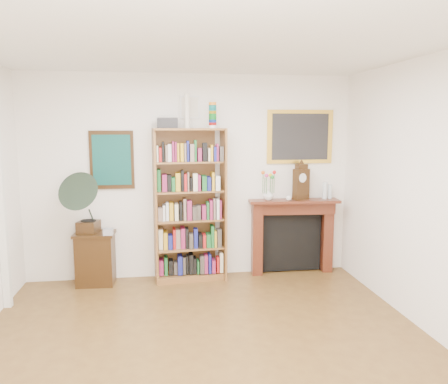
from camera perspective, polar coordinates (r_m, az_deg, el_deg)
The scene contains 14 objects.
room at distance 3.59m, azimuth -1.69°, elevation -2.49°, with size 4.51×5.01×2.81m.
teal_poster at distance 6.03m, azimuth -14.43°, elevation 4.08°, with size 0.58×0.04×0.78m.
small_picture at distance 6.00m, azimuth -4.49°, elevation 10.98°, with size 0.26×0.04×0.30m.
gilt_painting at distance 6.29m, azimuth 9.89°, elevation 7.12°, with size 0.95×0.04×0.75m.
bookshelf at distance 5.90m, azimuth -4.52°, elevation -0.59°, with size 0.98×0.43×2.38m.
side_cabinet at distance 6.11m, azimuth -16.44°, elevation -8.34°, with size 0.52×0.38×0.71m, color black.
fireplace at distance 6.36m, azimuth 8.88°, elevation -4.89°, with size 1.29×0.39×1.07m.
gramophone at distance 5.83m, azimuth -17.66°, elevation -0.94°, with size 0.64×0.73×0.83m.
cd_stack at distance 5.85m, azimuth -14.87°, elevation -5.04°, with size 0.12×0.12×0.08m, color silver.
mantel_clock at distance 6.21m, azimuth 10.03°, elevation 1.22°, with size 0.25×0.19×0.50m.
flower_vase at distance 6.12m, azimuth 5.81°, elevation -0.36°, with size 0.15×0.15×0.15m, color silver.
teacup at distance 6.15m, azimuth 8.45°, elevation -0.80°, with size 0.08×0.08×0.06m, color white.
bottle_left at distance 6.37m, azimuth 13.04°, elevation 0.21°, with size 0.07×0.07×0.24m, color silver.
bottle_right at distance 6.42m, azimuth 13.66°, elevation 0.07°, with size 0.06×0.06×0.20m, color silver.
Camera 1 is at (-0.40, -3.50, 2.08)m, focal length 35.00 mm.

